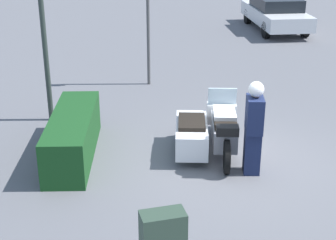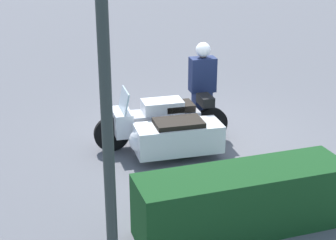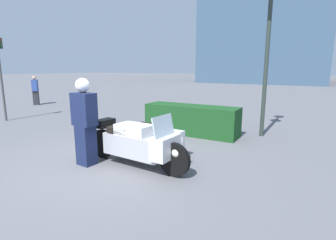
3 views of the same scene
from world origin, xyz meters
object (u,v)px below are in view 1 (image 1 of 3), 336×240
parked_car_background (276,12)px  traffic_light_near (148,0)px  hedge_bush_curbside (73,136)px  police_motorcycle (207,129)px  officer_rider (254,126)px

parked_car_background → traffic_light_near: bearing=138.7°
hedge_bush_curbside → traffic_light_near: (4.63, -1.52, 1.99)m
police_motorcycle → hedge_bush_curbside: police_motorcycle is taller
officer_rider → hedge_bush_curbside: (0.82, 3.54, -0.52)m
hedge_bush_curbside → parked_car_background: size_ratio=0.63×
officer_rider → parked_car_background: 12.99m
police_motorcycle → officer_rider: 1.37m
police_motorcycle → traffic_light_near: bearing=19.1°
police_motorcycle → parked_car_background: 12.24m
police_motorcycle → hedge_bush_curbside: size_ratio=0.89×
officer_rider → hedge_bush_curbside: officer_rider is taller
officer_rider → police_motorcycle: bearing=131.5°
police_motorcycle → hedge_bush_curbside: bearing=97.6°
police_motorcycle → parked_car_background: (11.56, -4.01, 0.27)m
traffic_light_near → parked_car_background: traffic_light_near is taller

